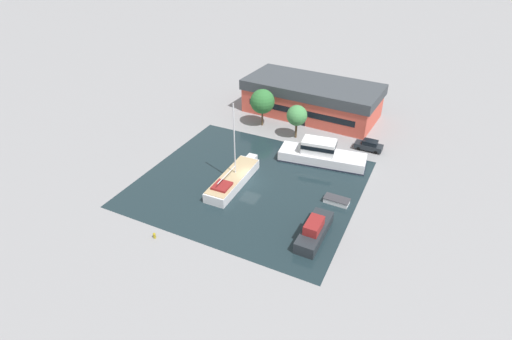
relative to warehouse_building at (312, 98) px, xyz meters
name	(u,v)px	position (x,y,z in m)	size (l,w,h in m)	color
ground_plane	(250,183)	(0.21, -25.39, -3.07)	(440.00, 440.00, 0.00)	gray
water_canal	(250,183)	(0.21, -25.39, -3.07)	(28.97, 26.25, 0.01)	#19282D
warehouse_building	(312,98)	(0.00, 0.00, 0.00)	(24.65, 12.47, 6.07)	#C64C3D
quay_tree_near_building	(262,101)	(-5.97, -8.36, 1.37)	(4.17, 4.17, 6.54)	brown
quay_tree_by_water	(297,116)	(0.96, -10.03, 0.86)	(3.34, 3.34, 5.62)	brown
parked_car	(369,145)	(12.75, -8.98, -2.24)	(4.28, 1.81, 1.67)	#1E2328
sailboat_moored	(233,179)	(-1.72, -26.46, -2.30)	(3.22, 11.98, 11.55)	silver
motor_cruiser	(321,154)	(7.15, -15.71, -1.81)	(13.12, 5.48, 3.52)	silver
small_dinghy	(337,201)	(12.19, -24.50, -2.71)	(3.27, 1.64, 0.70)	white
cabin_boat	(314,231)	(11.71, -31.92, -2.13)	(2.36, 7.21, 2.53)	#23282D
mooring_bollard	(154,235)	(-4.49, -40.03, -2.69)	(0.33, 0.33, 0.73)	olive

